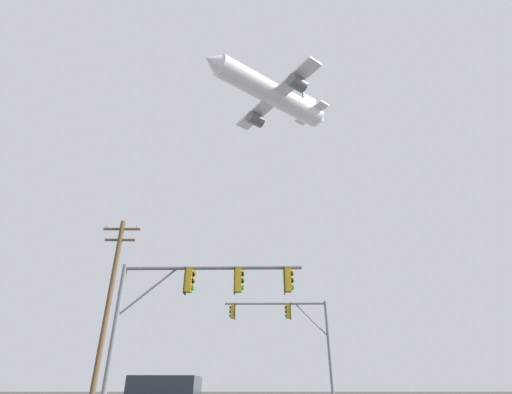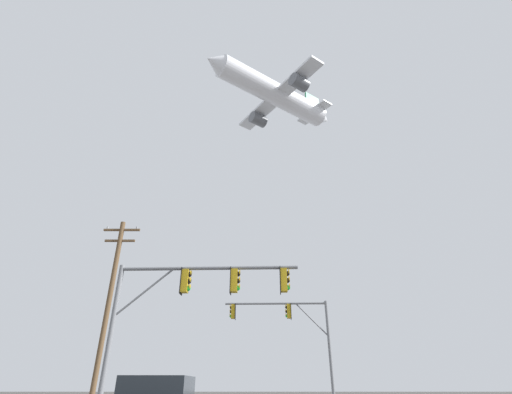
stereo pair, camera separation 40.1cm
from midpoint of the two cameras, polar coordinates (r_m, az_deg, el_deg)
name	(u,v)px [view 2 (the right image)]	position (r m, az deg, el deg)	size (l,w,h in m)	color
signal_pole_near	(190,295)	(15.00, -9.52, -14.94)	(7.27, 0.60, 5.75)	slate
signal_pole_far	(291,325)	(25.63, 5.94, -19.31)	(6.91, 0.57, 6.43)	slate
utility_pole	(108,302)	(22.56, -21.68, -15.07)	(2.20, 0.28, 10.29)	brown
airplane	(274,94)	(63.77, 2.95, 15.83)	(22.58, 17.91, 6.96)	white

